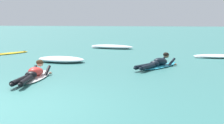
# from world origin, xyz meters

# --- Properties ---
(ground_plane) EXTENTS (120.00, 120.00, 0.00)m
(ground_plane) POSITION_xyz_m (0.00, 10.00, 0.00)
(ground_plane) COLOR #387A75
(surfer_near) EXTENTS (0.75, 2.60, 0.54)m
(surfer_near) POSITION_xyz_m (-0.57, 2.54, 0.14)
(surfer_near) COLOR white
(surfer_near) RESTS_ON ground
(surfer_far) EXTENTS (1.62, 2.49, 0.54)m
(surfer_far) POSITION_xyz_m (2.89, 5.31, 0.14)
(surfer_far) COLOR #2DB2D1
(surfer_far) RESTS_ON ground
(drifting_surfboard) EXTENTS (1.41, 2.11, 0.16)m
(drifting_surfboard) POSITION_xyz_m (-4.44, 8.35, 0.03)
(drifting_surfboard) COLOR yellow
(drifting_surfboard) RESTS_ON ground
(whitewater_front) EXTENTS (2.29, 0.80, 0.16)m
(whitewater_front) POSITION_xyz_m (5.53, 8.45, 0.07)
(whitewater_front) COLOR white
(whitewater_front) RESTS_ON ground
(whitewater_mid_right) EXTENTS (2.12, 1.40, 0.22)m
(whitewater_mid_right) POSITION_xyz_m (-0.98, 6.05, 0.10)
(whitewater_mid_right) COLOR white
(whitewater_mid_right) RESTS_ON ground
(whitewater_back) EXTENTS (2.76, 1.46, 0.23)m
(whitewater_back) POSITION_xyz_m (0.06, 11.95, 0.11)
(whitewater_back) COLOR white
(whitewater_back) RESTS_ON ground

